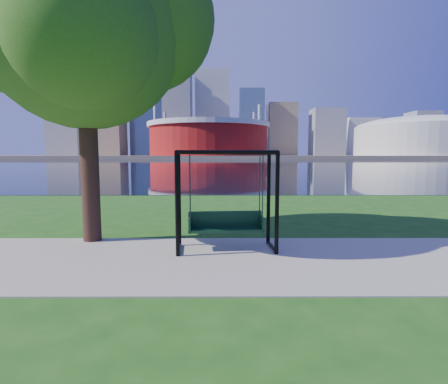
{
  "coord_description": "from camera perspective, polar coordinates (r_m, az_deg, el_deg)",
  "views": [
    {
      "loc": [
        -0.05,
        -7.96,
        2.31
      ],
      "look_at": [
        -0.03,
        0.0,
        1.47
      ],
      "focal_mm": 28.0,
      "sensor_mm": 36.0,
      "label": 1
    }
  ],
  "objects": [
    {
      "name": "arena",
      "position": [
        278.3,
        29.2,
        8.07
      ],
      "size": [
        84.0,
        84.0,
        26.56
      ],
      "color": "beige",
      "rests_on": "far_bank"
    },
    {
      "name": "stadium",
      "position": [
        243.45,
        -2.52,
        8.84
      ],
      "size": [
        83.0,
        83.0,
        32.0
      ],
      "color": "maroon",
      "rests_on": "far_bank"
    },
    {
      "name": "swing",
      "position": [
        8.4,
        0.29,
        -1.76
      ],
      "size": [
        2.44,
        1.21,
        2.43
      ],
      "rotation": [
        0.0,
        0.0,
        0.08
      ],
      "color": "black",
      "rests_on": "ground"
    },
    {
      "name": "park_tree",
      "position": [
        10.53,
        -22.1,
        24.35
      ],
      "size": [
        6.6,
        5.96,
        8.2
      ],
      "color": "black",
      "rests_on": "ground"
    },
    {
      "name": "river",
      "position": [
        109.98,
        -0.12,
        4.84
      ],
      "size": [
        900.0,
        180.0,
        0.02
      ],
      "primitive_type": "cube",
      "color": "black",
      "rests_on": "ground"
    },
    {
      "name": "path",
      "position": [
        7.8,
        0.25,
        -11.1
      ],
      "size": [
        120.0,
        4.0,
        0.03
      ],
      "primitive_type": "cube",
      "color": "#9E937F",
      "rests_on": "ground"
    },
    {
      "name": "far_bank",
      "position": [
        313.96,
        -0.14,
        5.8
      ],
      "size": [
        900.0,
        228.0,
        2.0
      ],
      "primitive_type": "cube",
      "color": "#937F60",
      "rests_on": "ground"
    },
    {
      "name": "ground",
      "position": [
        8.29,
        0.22,
        -10.18
      ],
      "size": [
        900.0,
        900.0,
        0.0
      ],
      "primitive_type": "plane",
      "color": "#1E5114",
      "rests_on": "ground"
    },
    {
      "name": "skyline",
      "position": [
        329.09,
        -0.9,
        11.89
      ],
      "size": [
        392.0,
        66.0,
        96.5
      ],
      "color": "gray",
      "rests_on": "far_bank"
    }
  ]
}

